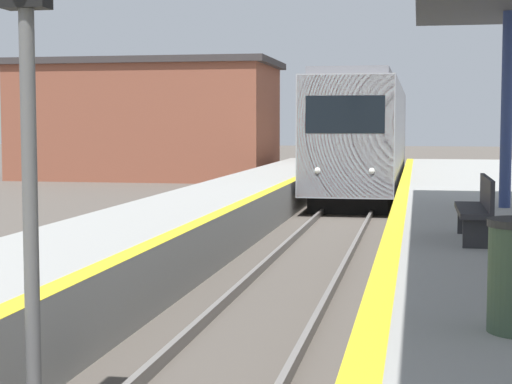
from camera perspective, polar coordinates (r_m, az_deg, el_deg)
name	(u,v)px	position (r m, az deg, el deg)	size (l,w,h in m)	color
train	(365,136)	(33.30, 7.30, 3.74)	(2.75, 19.06, 4.27)	black
signal_near	(26,65)	(6.87, -15.05, 8.16)	(0.36, 0.31, 4.43)	#595959
bench	(478,206)	(12.63, 14.57, -0.93)	(0.44, 1.92, 0.92)	#28282D
station_building	(147,120)	(41.61, -7.26, 4.81)	(12.50, 6.73, 5.63)	brown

